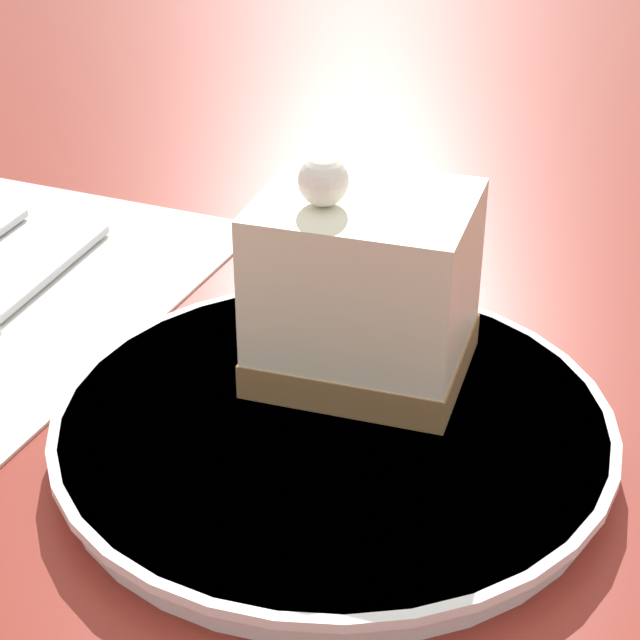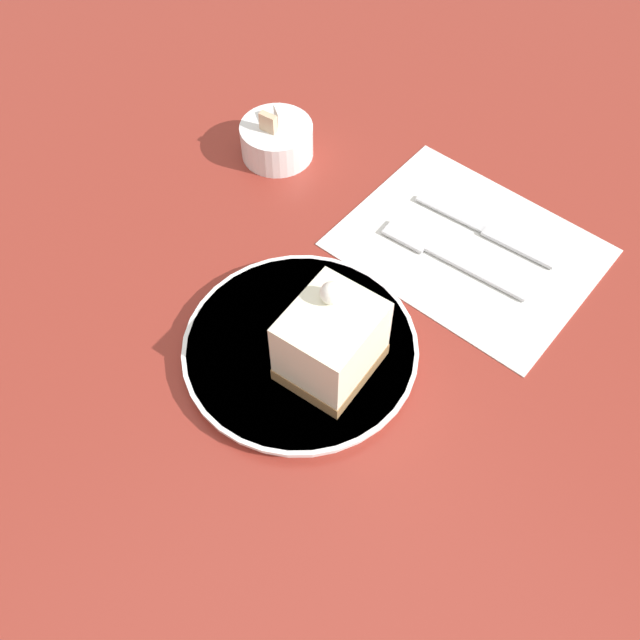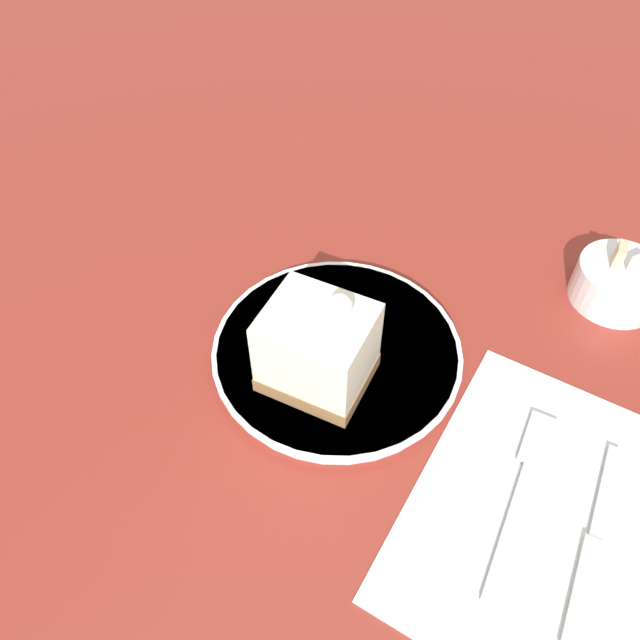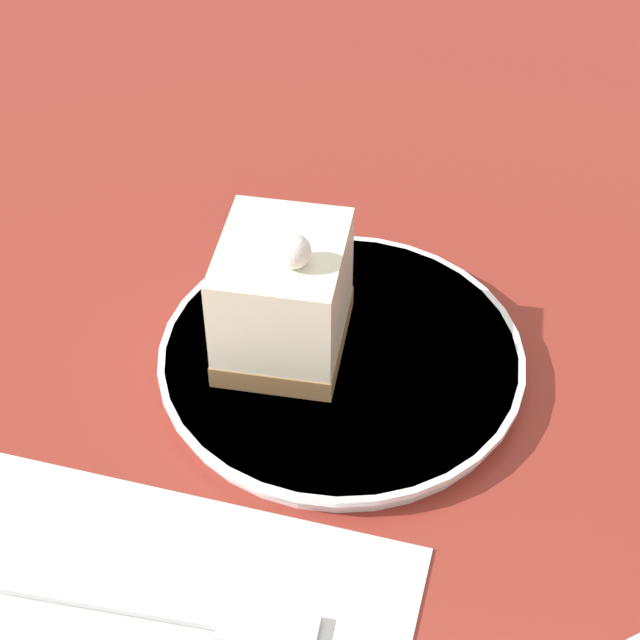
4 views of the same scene
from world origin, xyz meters
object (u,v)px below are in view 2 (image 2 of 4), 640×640
object	(u,v)px
knife	(497,236)
sugar_bowl	(277,140)
fork	(441,254)
cake_slice	(329,342)
plate	(300,349)

from	to	relation	value
knife	sugar_bowl	distance (m)	0.28
fork	knife	bearing A→B (deg)	-31.95
knife	cake_slice	bearing A→B (deg)	168.71
plate	sugar_bowl	xyz separation A→B (m)	(0.16, 0.24, 0.01)
fork	sugar_bowl	world-z (taller)	sugar_bowl
plate	sugar_bowl	bearing A→B (deg)	56.36
cake_slice	knife	size ratio (longest dim) A/B	0.61
plate	sugar_bowl	distance (m)	0.28
plate	fork	world-z (taller)	plate
cake_slice	fork	distance (m)	0.19
fork	sugar_bowl	size ratio (longest dim) A/B	1.96
cake_slice	fork	bearing A→B (deg)	-4.73
knife	sugar_bowl	world-z (taller)	sugar_bowl
plate	knife	size ratio (longest dim) A/B	1.35
knife	sugar_bowl	xyz separation A→B (m)	(-0.10, 0.26, 0.02)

